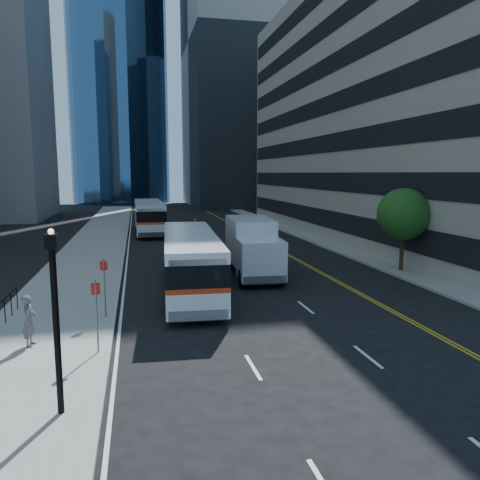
{
  "coord_description": "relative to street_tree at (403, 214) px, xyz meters",
  "views": [
    {
      "loc": [
        -6.96,
        -17.8,
        6.16
      ],
      "look_at": [
        -1.94,
        5.03,
        2.8
      ],
      "focal_mm": 35.0,
      "sensor_mm": 36.0,
      "label": 1
    }
  ],
  "objects": [
    {
      "name": "box_truck",
      "position": [
        -9.28,
        1.06,
        -1.84
      ],
      "size": [
        2.89,
        7.26,
        3.41
      ],
      "rotation": [
        0.0,
        0.0,
        -0.06
      ],
      "color": "silver",
      "rests_on": "ground"
    },
    {
      "name": "office_tower_north",
      "position": [
        9.0,
        64.0,
        26.36
      ],
      "size": [
        30.0,
        28.0,
        60.0
      ],
      "primitive_type": "cube",
      "color": "gray",
      "rests_on": "ground"
    },
    {
      "name": "ground",
      "position": [
        -9.0,
        -8.0,
        -3.64
      ],
      "size": [
        160.0,
        160.0,
        0.0
      ],
      "primitive_type": "plane",
      "color": "black",
      "rests_on": "ground"
    },
    {
      "name": "bus_front",
      "position": [
        -13.37,
        -2.04,
        -1.97
      ],
      "size": [
        3.29,
        12.03,
        3.07
      ],
      "rotation": [
        0.0,
        0.0,
        -0.06
      ],
      "color": "white",
      "rests_on": "ground"
    },
    {
      "name": "sidewalk_east",
      "position": [
        -0.0,
        17.0,
        -3.57
      ],
      "size": [
        2.0,
        90.0,
        0.15
      ],
      "primitive_type": "cube",
      "color": "gray",
      "rests_on": "ground"
    },
    {
      "name": "bus_rear",
      "position": [
        -14.82,
        23.34,
        -1.88
      ],
      "size": [
        2.91,
        12.53,
        3.22
      ],
      "rotation": [
        0.0,
        0.0,
        0.01
      ],
      "color": "silver",
      "rests_on": "ground"
    },
    {
      "name": "glass_tower",
      "position": [
        -19.0,
        77.0,
        36.36
      ],
      "size": [
        20.0,
        20.0,
        80.0
      ],
      "primitive_type": "cylinder",
      "color": "#2D4F78",
      "rests_on": "ground"
    },
    {
      "name": "sidewalk_west",
      "position": [
        -19.5,
        17.0,
        -3.57
      ],
      "size": [
        5.0,
        90.0,
        0.15
      ],
      "primitive_type": "cube",
      "color": "gray",
      "rests_on": "ground"
    },
    {
      "name": "pedestrian",
      "position": [
        -19.76,
        -8.87,
        -2.58
      ],
      "size": [
        0.49,
        0.7,
        1.82
      ],
      "primitive_type": "imported",
      "rotation": [
        0.0,
        0.0,
        1.48
      ],
      "color": "#515158",
      "rests_on": "sidewalk_west"
    },
    {
      "name": "street_tree",
      "position": [
        0.0,
        0.0,
        0.0
      ],
      "size": [
        3.2,
        3.2,
        5.1
      ],
      "color": "#332114",
      "rests_on": "sidewalk_east"
    },
    {
      "name": "parking_garage",
      "position": [
        16.0,
        15.0,
        8.86
      ],
      "size": [
        30.0,
        50.0,
        25.0
      ],
      "primitive_type": "cube",
      "color": "#9E9384",
      "rests_on": "ground"
    },
    {
      "name": "lamp_post",
      "position": [
        -18.0,
        -14.0,
        -0.92
      ],
      "size": [
        0.28,
        0.28,
        4.56
      ],
      "color": "black",
      "rests_on": "sidewalk_west"
    }
  ]
}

